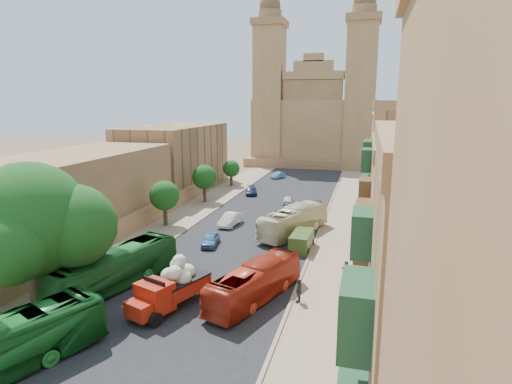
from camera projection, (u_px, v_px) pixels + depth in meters
The scene contains 32 objects.
ground at pixel (133, 362), 23.00m from camera, with size 260.00×260.00×0.00m, color brown.
road_surface at pixel (264, 218), 51.38m from camera, with size 14.00×140.00×0.01m, color black.
sidewalk_east at pixel (345, 223), 49.02m from camera, with size 5.00×140.00×0.01m, color #8B755B.
sidewalk_west at pixel (191, 213), 53.74m from camera, with size 5.00×140.00×0.01m, color #8B755B.
kerb_east at pixel (323, 221), 49.63m from camera, with size 0.25×140.00×0.12m, color #8B755B.
kerb_west at pixel (210, 214), 53.11m from camera, with size 0.25×140.00×0.12m, color #8B755B.
townhouse_a at pixel (487, 316), 14.86m from camera, with size 9.00×14.00×16.40m.
townhouse_b at pixel (431, 226), 28.26m from camera, with size 9.00×14.00×14.90m.
townhouse_c at pixel (413, 173), 41.24m from camera, with size 9.00×14.00×17.40m.
townhouse_d at pixel (402, 162), 54.65m from camera, with size 9.00×14.00×15.90m.
west_wall at pixel (126, 226), 44.84m from camera, with size 1.00×40.00×1.80m, color #956B43.
west_building_low at pixel (66, 197), 43.63m from camera, with size 10.00×28.00×8.40m, color brown.
west_building_mid at pixel (176, 157), 68.06m from camera, with size 10.00×22.00×10.00m, color #9F7248.
church at pixel (316, 120), 95.39m from camera, with size 28.00×22.50×36.30m.
ficus_tree at pixel (31, 224), 27.90m from camera, with size 9.99×9.19×9.99m.
street_tree_a at pixel (100, 231), 36.23m from camera, with size 2.86×2.86×4.40m.
street_tree_b at pixel (165, 196), 47.47m from camera, with size 3.34×3.34×5.13m.
street_tree_c at pixel (204, 177), 58.82m from camera, with size 3.38×3.38×5.20m.
street_tree_d at pixel (231, 169), 70.30m from camera, with size 2.78×2.78×4.27m.
red_truck at pixel (170, 287), 28.64m from camera, with size 4.19×6.43×3.55m.
olive_pickup at pixel (302, 241), 40.25m from camera, with size 1.97×4.07×1.65m.
bus_green_north at pixel (115, 268), 31.93m from camera, with size 2.57×10.99×3.06m, color #1C6326.
bus_red_east at pixel (255, 283), 29.87m from camera, with size 2.20×9.41×2.62m, color #AC2C18.
bus_cream_east at pixel (294, 221), 44.69m from camera, with size 2.49×10.62×2.96m, color beige.
car_blue_a at pixel (210, 240), 41.42m from camera, with size 1.40×3.47×1.18m, color teal.
car_white_a at pixel (230, 219), 48.11m from camera, with size 1.46×4.20×1.38m, color silver.
car_cream at pixel (282, 225), 45.79m from camera, with size 2.34×5.08×1.41m, color beige.
car_dkblue at pixel (251, 191), 64.07m from camera, with size 1.60×3.95×1.15m, color #142142.
car_white_b at pixel (288, 200), 58.21m from camera, with size 1.30×3.22×1.10m, color silver.
car_blue_b at pixel (278, 175), 77.68m from camera, with size 1.19×3.41×1.12m, color teal.
pedestrian_a at pixel (346, 272), 32.82m from camera, with size 0.65×0.43×1.79m, color #2B292F.
pedestrian_c at pixel (299, 291), 29.61m from camera, with size 1.02×0.42×1.74m, color #383640.
Camera 1 is at (11.63, -18.24, 13.73)m, focal length 30.00 mm.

